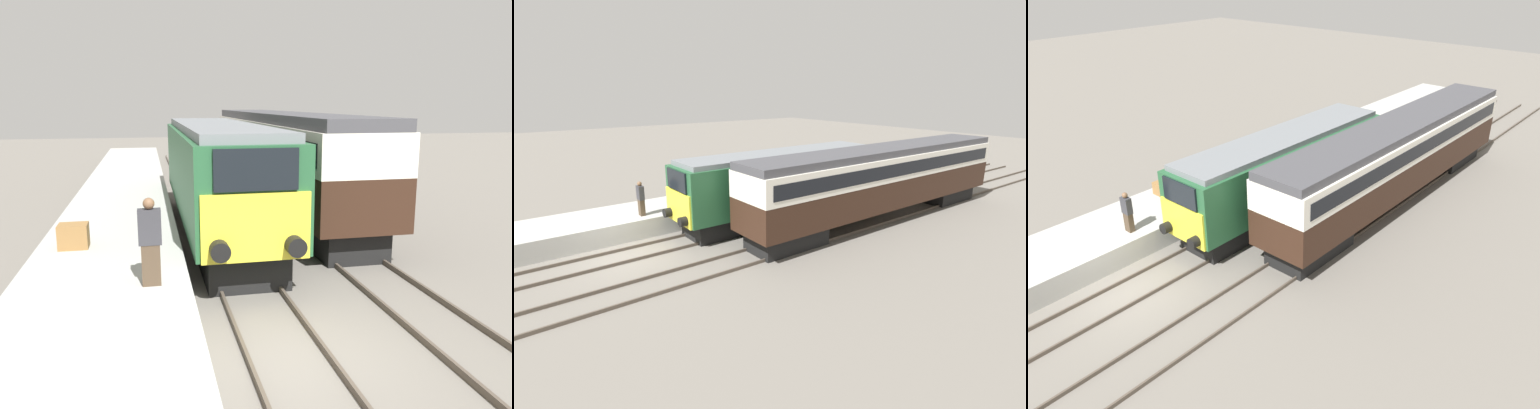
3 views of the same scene
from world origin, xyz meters
The scene contains 8 objects.
ground_plane centered at (0.00, 0.00, 0.00)m, with size 120.00×120.00×0.00m, color slate.
platform_left centered at (-3.30, 8.00, 0.49)m, with size 3.50×50.00×0.98m.
rails_near_track centered at (0.00, 5.00, 0.07)m, with size 1.51×60.00×0.14m.
rails_far_track centered at (3.40, 5.00, 0.07)m, with size 1.50×60.00×0.14m.
locomotive centered at (0.00, 8.76, 2.10)m, with size 2.70×12.53×3.82m.
passenger_carriage centered at (3.40, 13.16, 2.46)m, with size 2.75×17.82×4.07m.
person_on_platform centered at (-2.30, 1.77, 1.85)m, with size 0.44×0.26×1.73m.
luggage_crate centered at (-4.14, 4.75, 1.28)m, with size 0.70×0.56×0.60m.
Camera 3 is at (13.99, -7.51, 11.20)m, focal length 35.00 mm.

